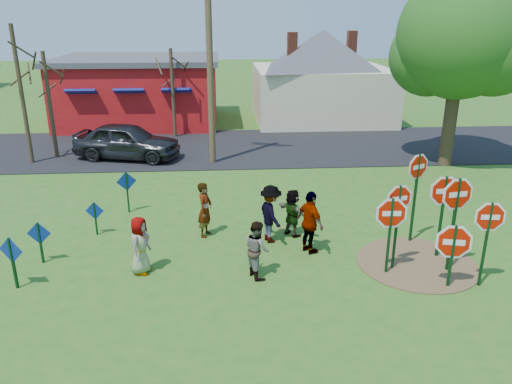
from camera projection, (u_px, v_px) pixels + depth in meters
ground at (248, 252)px, 14.11m from camera, size 120.00×120.00×0.00m
road at (236, 147)px, 24.89m from camera, size 120.00×7.50×0.04m
dirt_patch at (416, 263)px, 13.47m from camera, size 3.20×3.20×0.03m
red_building at (140, 90)px, 29.95m from camera, size 9.40×7.69×3.90m
cream_house at (322, 72)px, 30.35m from camera, size 9.40×9.40×6.50m
stop_sign_a at (391, 220)px, 12.49m from camera, size 1.08×0.07×2.22m
stop_sign_b at (417, 176)px, 14.07m from camera, size 0.89×0.47×2.81m
stop_sign_c at (456, 204)px, 12.48m from camera, size 1.13×0.20×2.71m
stop_sign_d at (444, 197)px, 13.27m from camera, size 1.11×0.08×2.49m
stop_sign_e at (453, 245)px, 11.97m from camera, size 1.15×0.27×1.80m
stop_sign_f at (489, 224)px, 11.84m from camera, size 0.99×0.13×2.34m
stop_sign_g at (398, 208)px, 12.64m from camera, size 0.92×0.21×2.45m
blue_diamond_a at (12, 257)px, 12.00m from camera, size 0.64×0.27×1.37m
blue_diamond_b at (40, 238)px, 13.28m from camera, size 0.64×0.06×1.19m
blue_diamond_c at (95, 215)px, 15.00m from camera, size 0.56×0.07×1.06m
blue_diamond_d at (127, 187)px, 16.62m from camera, size 0.64×0.21×1.43m
person_a at (140, 245)px, 12.77m from camera, size 0.70×0.87×1.54m
person_b at (205, 210)px, 14.89m from camera, size 0.59×0.71×1.68m
person_c at (257, 249)px, 12.62m from camera, size 0.80×0.89×1.51m
person_d at (271, 214)px, 14.50m from camera, size 0.97×1.27×1.73m
person_e at (310, 223)px, 13.80m from camera, size 0.89×1.15×1.82m
person_f at (293, 213)px, 14.95m from camera, size 1.17×1.34×1.47m
suv at (127, 141)px, 22.69m from camera, size 5.11×3.06×1.63m
utility_pole at (210, 56)px, 20.81m from camera, size 2.06×0.90×8.85m
leafy_tree at (464, 42)px, 20.38m from camera, size 5.71×5.21×8.12m
bare_tree_west at (19, 76)px, 21.05m from camera, size 1.80×1.80×5.96m
bare_tree_east at (172, 81)px, 25.96m from camera, size 1.80×1.80×4.64m
bare_tree_mid at (48, 90)px, 22.18m from camera, size 1.80×1.80×4.80m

